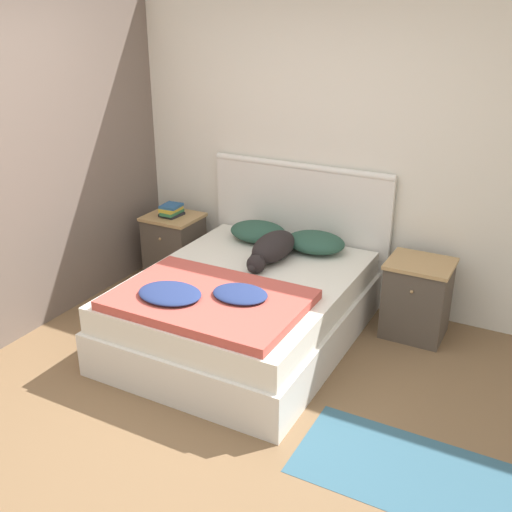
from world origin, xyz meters
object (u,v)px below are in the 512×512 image
at_px(book_stack, 171,210).
at_px(pillow_right, 315,242).
at_px(nightstand_left, 175,246).
at_px(dog, 272,248).
at_px(bed, 244,309).
at_px(pillow_left, 258,232).
at_px(nightstand_right, 417,298).

bearing_deg(book_stack, pillow_right, 1.51).
bearing_deg(nightstand_left, dog, -14.49).
bearing_deg(dog, bed, -95.39).
relative_size(nightstand_left, pillow_right, 1.24).
xyz_separation_m(pillow_right, dog, (-0.22, -0.32, 0.02)).
xyz_separation_m(bed, dog, (0.04, 0.39, 0.36)).
distance_m(bed, nightstand_left, 1.31).
bearing_deg(pillow_left, book_stack, -177.57).
relative_size(bed, dog, 2.62).
xyz_separation_m(dog, book_stack, (-1.15, 0.29, 0.04)).
xyz_separation_m(nightstand_left, nightstand_right, (2.23, 0.00, 0.00)).
height_order(bed, nightstand_right, nightstand_right).
bearing_deg(pillow_right, nightstand_right, -1.76).
relative_size(pillow_left, dog, 0.66).
height_order(nightstand_left, book_stack, book_stack).
bearing_deg(nightstand_right, pillow_left, 178.91).
relative_size(bed, nightstand_left, 3.18).
height_order(pillow_left, dog, dog).
bearing_deg(book_stack, nightstand_right, 0.26).
bearing_deg(nightstand_left, book_stack, -109.04).
height_order(dog, book_stack, dog).
bearing_deg(bed, dog, 84.61).
bearing_deg(dog, book_stack, 166.02).
bearing_deg(pillow_left, bed, -69.97).
bearing_deg(nightstand_left, nightstand_right, 0.00).
bearing_deg(nightstand_right, nightstand_left, 180.00).
height_order(pillow_right, dog, dog).
bearing_deg(pillow_left, nightstand_right, -1.09).
relative_size(bed, pillow_left, 3.94).
bearing_deg(pillow_right, nightstand_left, -178.91).
xyz_separation_m(nightstand_right, pillow_left, (-1.38, 0.03, 0.29)).
bearing_deg(bed, pillow_right, 69.97).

